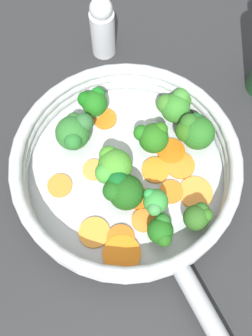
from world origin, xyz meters
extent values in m
plane|color=#252627|center=(0.00, 0.00, 0.00)|extent=(4.00, 4.00, 0.00)
cylinder|color=#B2B5B7|center=(0.00, 0.00, 0.01)|extent=(0.27, 0.27, 0.01)
torus|color=#B5B8BC|center=(0.00, 0.00, 0.02)|extent=(0.29, 0.29, 0.02)
torus|color=#B5B8BC|center=(0.00, 0.00, 0.04)|extent=(0.29, 0.29, 0.02)
torus|color=#B5B8BC|center=(0.00, 0.00, 0.05)|extent=(0.29, 0.29, 0.02)
sphere|color=#ADB2B4|center=(0.12, -0.06, 0.02)|extent=(0.01, 0.01, 0.01)
sphere|color=#B1B2B2|center=(0.13, -0.02, 0.02)|extent=(0.01, 0.01, 0.01)
cylinder|color=#F3923F|center=(-0.03, -0.03, 0.01)|extent=(0.04, 0.04, 0.00)
cylinder|color=orange|center=(0.03, 0.03, 0.01)|extent=(0.04, 0.04, 0.00)
cylinder|color=orange|center=(0.06, 0.02, 0.01)|extent=(0.04, 0.04, 0.01)
cylinder|color=orange|center=(0.06, -0.03, 0.01)|extent=(0.03, 0.03, 0.00)
cylinder|color=orange|center=(0.04, -0.01, 0.01)|extent=(0.04, 0.04, 0.01)
cylinder|color=orange|center=(-0.08, 0.04, 0.01)|extent=(0.04, 0.04, 0.00)
cylinder|color=orange|center=(0.08, 0.04, 0.01)|extent=(0.06, 0.06, 0.00)
cylinder|color=orange|center=(-0.05, -0.08, 0.01)|extent=(0.04, 0.04, 0.00)
cylinder|color=orange|center=(-0.09, -0.01, 0.01)|extent=(0.04, 0.04, 0.00)
cylinder|color=orange|center=(0.03, -0.09, 0.01)|extent=(0.05, 0.05, 0.00)
cylinder|color=orange|center=(0.07, -0.08, 0.02)|extent=(0.06, 0.06, 0.01)
cylinder|color=orange|center=(0.02, 0.06, 0.01)|extent=(0.05, 0.05, 0.00)
cylinder|color=orange|center=(0.04, 0.06, 0.01)|extent=(0.05, 0.05, 0.00)
cylinder|color=#D76017|center=(0.06, -0.07, 0.01)|extent=(0.05, 0.05, 0.00)
cylinder|color=#779D57|center=(0.03, -0.03, 0.02)|extent=(0.01, 0.01, 0.01)
sphere|color=#184D13|center=(0.03, -0.03, 0.04)|extent=(0.04, 0.04, 0.04)
sphere|color=#0F541D|center=(0.01, -0.03, 0.05)|extent=(0.03, 0.03, 0.03)
sphere|color=#124B13|center=(0.01, -0.03, 0.05)|extent=(0.02, 0.02, 0.02)
sphere|color=#195215|center=(0.02, -0.04, 0.05)|extent=(0.03, 0.03, 0.03)
cylinder|color=#89A65F|center=(-0.01, -0.01, 0.02)|extent=(0.01, 0.01, 0.02)
sphere|color=#408927|center=(-0.01, -0.01, 0.04)|extent=(0.04, 0.04, 0.04)
sphere|color=#448F27|center=(-0.02, -0.01, 0.05)|extent=(0.03, 0.03, 0.03)
sphere|color=#3E902F|center=(-0.01, -0.03, 0.05)|extent=(0.03, 0.03, 0.03)
sphere|color=#388230|center=(-0.01, -0.03, 0.05)|extent=(0.02, 0.02, 0.02)
cylinder|color=#8DA867|center=(-0.09, 0.03, 0.02)|extent=(0.01, 0.01, 0.02)
sphere|color=#1B6316|center=(-0.09, 0.03, 0.04)|extent=(0.04, 0.04, 0.04)
sphere|color=#166D1B|center=(-0.10, 0.04, 0.05)|extent=(0.02, 0.02, 0.02)
sphere|color=#135B11|center=(-0.10, 0.03, 0.05)|extent=(0.02, 0.02, 0.02)
cylinder|color=#73A44C|center=(0.09, -0.03, 0.02)|extent=(0.01, 0.01, 0.01)
sphere|color=#1A5815|center=(0.09, -0.03, 0.04)|extent=(0.03, 0.03, 0.03)
sphere|color=#20611F|center=(0.08, -0.02, 0.04)|extent=(0.02, 0.02, 0.02)
sphere|color=#1E5615|center=(0.10, -0.04, 0.04)|extent=(0.02, 0.02, 0.02)
cylinder|color=#5F8644|center=(-0.08, -0.02, 0.02)|extent=(0.02, 0.02, 0.01)
sphere|color=#296928|center=(-0.08, -0.02, 0.04)|extent=(0.05, 0.05, 0.05)
sphere|color=#2F6328|center=(-0.09, -0.01, 0.04)|extent=(0.02, 0.02, 0.02)
sphere|color=#2B602E|center=(-0.08, 0.00, 0.05)|extent=(0.03, 0.03, 0.03)
sphere|color=#226626|center=(-0.07, -0.03, 0.05)|extent=(0.02, 0.02, 0.02)
cylinder|color=#86A363|center=(0.06, -0.01, 0.02)|extent=(0.01, 0.01, 0.02)
sphere|color=#308734|center=(0.06, -0.01, 0.04)|extent=(0.03, 0.03, 0.03)
sphere|color=#3A813D|center=(0.07, -0.02, 0.05)|extent=(0.02, 0.02, 0.02)
sphere|color=#288A38|center=(0.05, -0.01, 0.05)|extent=(0.01, 0.01, 0.01)
cylinder|color=#8CB369|center=(0.00, 0.05, 0.02)|extent=(0.01, 0.01, 0.02)
sphere|color=#216015|center=(0.00, 0.05, 0.04)|extent=(0.04, 0.04, 0.04)
sphere|color=#1F6818|center=(-0.02, 0.04, 0.05)|extent=(0.02, 0.02, 0.02)
sphere|color=#276815|center=(0.00, 0.06, 0.05)|extent=(0.02, 0.02, 0.02)
cylinder|color=#5C974A|center=(0.04, 0.10, 0.02)|extent=(0.02, 0.02, 0.02)
sphere|color=#23611E|center=(0.04, 0.10, 0.05)|extent=(0.04, 0.04, 0.04)
sphere|color=#1C5C25|center=(0.02, 0.10, 0.05)|extent=(0.02, 0.02, 0.02)
sphere|color=#285B15|center=(0.02, 0.09, 0.05)|extent=(0.03, 0.03, 0.03)
sphere|color=#285F1D|center=(0.02, 0.09, 0.05)|extent=(0.02, 0.02, 0.02)
cylinder|color=#7CB165|center=(0.11, 0.01, 0.02)|extent=(0.01, 0.01, 0.02)
sphere|color=#29571B|center=(0.11, 0.01, 0.04)|extent=(0.03, 0.03, 0.03)
sphere|color=#2A6119|center=(0.12, 0.02, 0.04)|extent=(0.02, 0.02, 0.02)
sphere|color=#285D1D|center=(0.11, 0.02, 0.04)|extent=(0.02, 0.02, 0.02)
cylinder|color=#7EA65C|center=(-0.01, 0.11, 0.02)|extent=(0.01, 0.01, 0.02)
sphere|color=#307725|center=(-0.01, 0.11, 0.04)|extent=(0.04, 0.04, 0.04)
sphere|color=#377C2C|center=(-0.02, 0.12, 0.05)|extent=(0.02, 0.02, 0.02)
sphere|color=#367024|center=(-0.02, 0.10, 0.04)|extent=(0.03, 0.03, 0.03)
sphere|color=#2F6F1D|center=(-0.01, 0.12, 0.04)|extent=(0.02, 0.02, 0.02)
cylinder|color=silver|center=(-0.17, 0.13, 0.04)|extent=(0.04, 0.04, 0.08)
sphere|color=silver|center=(-0.17, 0.13, 0.09)|extent=(0.03, 0.03, 0.03)
camera|label=1|loc=(0.14, -0.14, 0.50)|focal=42.00mm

